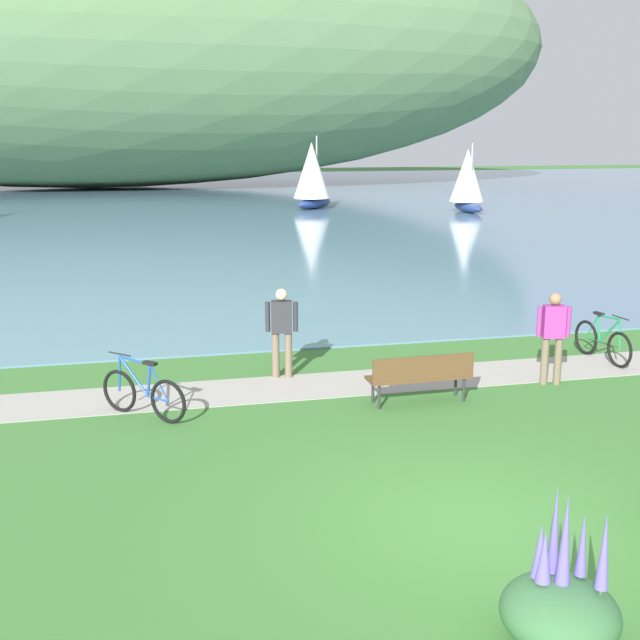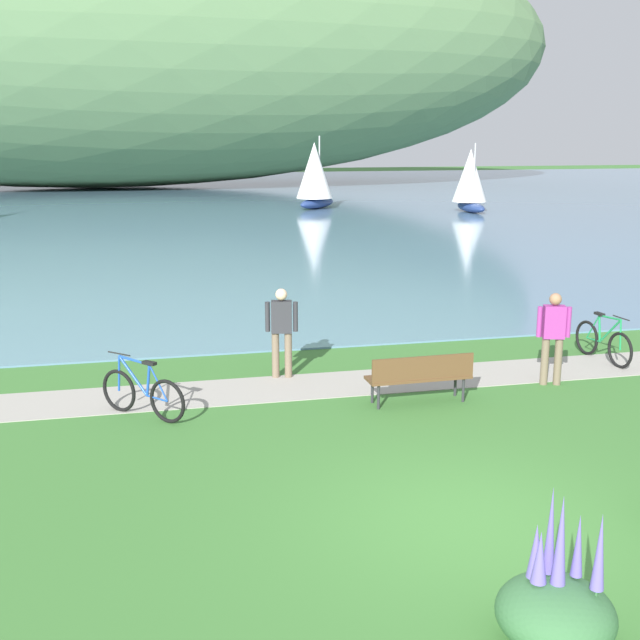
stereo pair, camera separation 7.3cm
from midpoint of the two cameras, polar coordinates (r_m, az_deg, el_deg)
ground_plane at (r=9.94m, az=10.99°, el=-13.99°), size 200.00×200.00×0.00m
bay_water at (r=56.39m, az=-9.21°, el=8.40°), size 180.00×80.00×0.04m
distant_hillside at (r=71.95m, az=-15.95°, el=18.82°), size 80.30×28.00×24.41m
shoreline_path at (r=14.81m, az=2.30°, el=-4.53°), size 60.00×1.50×0.01m
park_bench_near_camera at (r=13.67m, az=7.30°, el=-3.87°), size 1.81×0.52×0.88m
bicycle_leaning_near_bench at (r=13.28m, az=-12.39°, el=-5.14°), size 1.31×1.27×1.01m
bicycle_beside_path at (r=17.13m, az=19.65°, el=-1.49°), size 0.22×1.77×1.01m
person_at_shoreline at (r=14.91m, az=-2.61°, el=-0.52°), size 0.60×0.29×1.71m
person_on_the_grass at (r=15.10m, az=16.42°, el=-0.88°), size 0.59×0.32×1.71m
echium_bush_mid_cluster at (r=7.89m, az=16.71°, el=-19.06°), size 1.07×1.07×1.45m
sailboat_nearest_to_shore at (r=48.08m, az=10.70°, el=9.80°), size 2.00×3.37×3.95m
sailboat_toward_hillside at (r=49.17m, az=-0.34°, el=10.31°), size 3.41×3.54×4.35m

